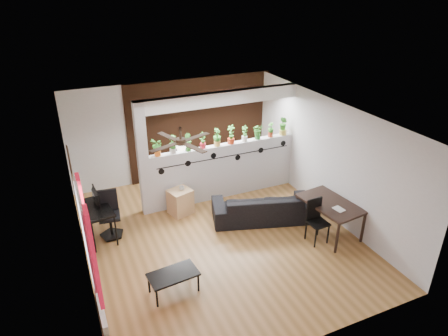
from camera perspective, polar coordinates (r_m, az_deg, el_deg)
room_shell at (r=7.75m, az=-0.91°, el=-1.74°), size 6.30×7.10×2.90m
partition_wall at (r=9.54m, az=0.02°, el=-0.37°), size 3.60×0.18×1.35m
ceiling_header at (r=8.90m, az=0.02°, el=9.94°), size 3.60×0.18×0.30m
pier_column at (r=8.75m, az=-11.50°, el=1.09°), size 0.22×0.20×2.60m
brick_panel at (r=10.55m, az=-3.23°, el=5.91°), size 3.90×0.05×2.60m
vine_decal at (r=9.29m, az=0.26°, el=1.64°), size 3.31×0.01×0.30m
window_assembly at (r=6.14m, az=-19.02°, el=-9.13°), size 0.09×1.30×1.55m
baseboard_heater at (r=7.02m, az=-17.15°, el=-18.69°), size 0.08×1.00×0.18m
corkboard at (r=8.09m, az=-20.72°, el=-1.88°), size 0.03×0.60×0.45m
framed_art at (r=7.84m, az=-21.27°, el=1.20°), size 0.03×0.34×0.44m
ceiling_fan at (r=6.81m, az=-6.19°, el=3.51°), size 1.19×1.19×0.43m
potted_plant_0 at (r=8.71m, az=-9.54°, el=3.05°), size 0.20×0.23×0.41m
potted_plant_1 at (r=8.79m, az=-7.34°, el=3.41°), size 0.20×0.16×0.40m
potted_plant_2 at (r=8.89m, az=-5.17°, el=3.74°), size 0.22×0.24×0.39m
potted_plant_3 at (r=9.00m, az=-3.06°, el=4.06°), size 0.20×0.16×0.38m
potted_plant_4 at (r=9.12m, az=-0.99°, el=4.48°), size 0.27×0.26×0.41m
potted_plant_5 at (r=9.24m, az=1.02°, el=4.91°), size 0.28×0.30×0.45m
potted_plant_6 at (r=9.40m, az=2.97°, el=5.02°), size 0.24×0.24×0.38m
potted_plant_7 at (r=9.55m, az=4.86°, el=5.30°), size 0.23×0.21×0.38m
potted_plant_8 at (r=9.72m, az=6.69°, el=5.52°), size 0.16×0.19×0.36m
potted_plant_9 at (r=9.88m, az=8.48°, el=6.09°), size 0.22×0.26×0.47m
sofa at (r=8.85m, az=5.45°, el=-5.51°), size 2.20×1.38×0.60m
cube_shelf at (r=9.06m, az=-6.26°, el=-4.80°), size 0.58×0.55×0.58m
cup at (r=8.91m, az=-6.05°, el=-2.87°), size 0.14×0.14×0.09m
computer_desk at (r=8.42m, az=-17.78°, el=-5.80°), size 0.65×1.05×0.71m
monitor at (r=8.47m, az=-18.06°, el=-4.40°), size 0.31×0.08×0.18m
office_chair at (r=8.54m, az=-15.99°, el=-6.73°), size 0.51×0.51×0.98m
dining_table at (r=8.48m, az=14.90°, el=-5.24°), size 0.93×1.38×0.71m
book at (r=8.18m, az=15.68°, el=-5.85°), size 0.19×0.24×0.02m
folding_chair at (r=8.23m, az=12.99°, el=-6.76°), size 0.39×0.39×0.92m
coffee_table at (r=6.98m, az=-7.27°, el=-15.00°), size 0.87×0.54×0.39m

